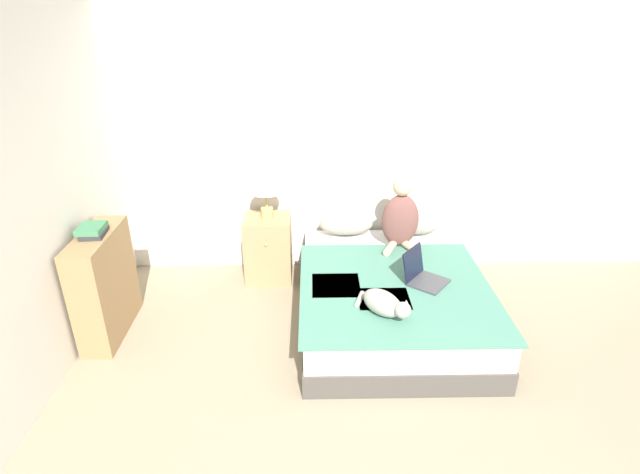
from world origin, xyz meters
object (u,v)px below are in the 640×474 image
pillow_far (414,223)px  book_stack_top (92,230)px  bookshelf (104,285)px  pillow_near (346,224)px  table_lamp (266,184)px  bed (391,298)px  nightstand (268,248)px  laptop_open (423,275)px  cat_tabby (385,304)px  person_sitting (401,217)px

pillow_far → book_stack_top: book_stack_top is taller
bookshelf → book_stack_top: book_stack_top is taller
pillow_near → pillow_far: (0.67, 0.00, 0.00)m
table_lamp → book_stack_top: size_ratio=1.96×
bed → table_lamp: size_ratio=4.16×
pillow_near → book_stack_top: size_ratio=2.21×
nightstand → bookshelf: bookshelf is taller
nightstand → table_lamp: table_lamp is taller
table_lamp → bed: bearing=-35.5°
pillow_near → pillow_far: bearing=0.0°
bed → book_stack_top: bearing=-177.0°
pillow_near → bookshelf: (-2.02, -0.96, -0.10)m
pillow_far → laptop_open: size_ratio=1.23×
cat_tabby → laptop_open: (0.38, 0.47, -0.04)m
bed → table_lamp: (-1.10, 0.78, 0.77)m
pillow_near → bed: bearing=-68.1°
bed → pillow_near: bearing=111.9°
bookshelf → book_stack_top: size_ratio=3.73×
pillow_far → table_lamp: 1.50m
laptop_open → bookshelf: bookshelf is taller
person_sitting → laptop_open: bearing=-82.2°
person_sitting → cat_tabby: bearing=-104.3°
pillow_far → laptop_open: (-0.10, -0.94, -0.05)m
cat_tabby → nightstand: size_ratio=0.71×
person_sitting → cat_tabby: (-0.29, -1.14, -0.20)m
pillow_near → nightstand: bearing=-174.7°
pillow_far → laptop_open: bearing=-96.1°
pillow_near → person_sitting: bearing=-28.8°
bed → bookshelf: bookshelf is taller
pillow_near → cat_tabby: 1.42m
pillow_far → bed: bearing=-111.9°
nightstand → pillow_near: bearing=5.3°
laptop_open → book_stack_top: size_ratio=1.79×
pillow_far → cat_tabby: (-0.48, -1.41, -0.01)m
bed → pillow_far: pillow_far is taller
pillow_far → book_stack_top: bearing=-160.3°
person_sitting → bed: bearing=-104.3°
person_sitting → book_stack_top: size_ratio=2.85×
cat_tabby → bed: bearing=124.2°
bed → bookshelf: bearing=-177.1°
pillow_near → laptop_open: size_ratio=1.23×
pillow_far → table_lamp: (-1.43, -0.06, 0.44)m
book_stack_top → table_lamp: bearing=35.8°
laptop_open → bookshelf: size_ratio=0.48×
book_stack_top → nightstand: bearing=35.4°
pillow_near → nightstand: size_ratio=0.82×
table_lamp → laptop_open: bearing=-33.5°
pillow_near → bookshelf: bookshelf is taller
bed → nightstand: bearing=145.1°
laptop_open → bookshelf: 2.59m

